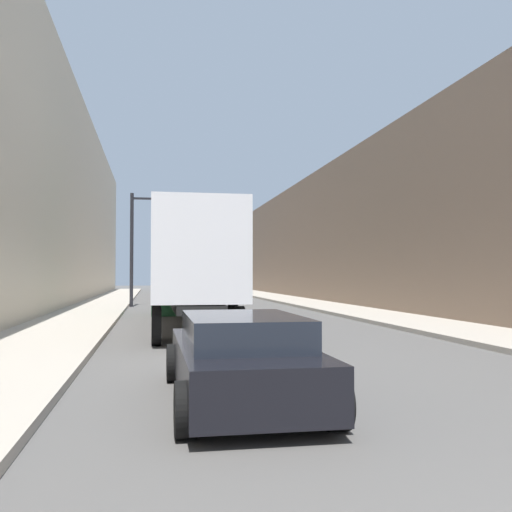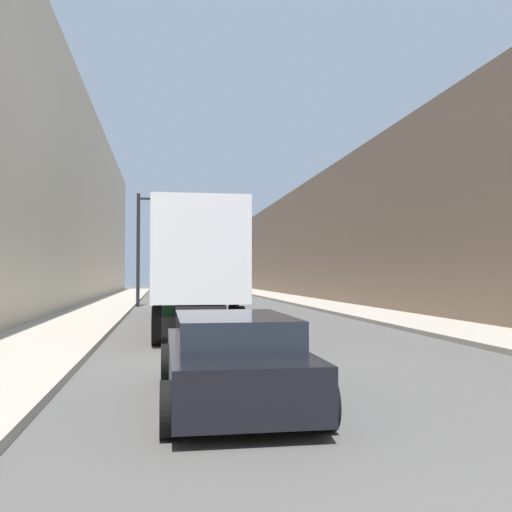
{
  "view_description": "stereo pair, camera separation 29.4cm",
  "coord_description": "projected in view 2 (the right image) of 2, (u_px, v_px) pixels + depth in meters",
  "views": [
    {
      "loc": [
        -3.35,
        -1.65,
        1.82
      ],
      "look_at": [
        -0.64,
        13.17,
        2.33
      ],
      "focal_mm": 40.0,
      "sensor_mm": 36.0,
      "label": 1
    },
    {
      "loc": [
        -3.06,
        -1.7,
        1.82
      ],
      "look_at": [
        -0.64,
        13.17,
        2.33
      ],
      "focal_mm": 40.0,
      "sensor_mm": 36.0,
      "label": 2
    }
  ],
  "objects": [
    {
      "name": "sedan_car",
      "position": [
        231.0,
        358.0,
        8.23
      ],
      "size": [
        2.01,
        4.74,
        1.26
      ],
      "color": "black",
      "rests_on": "ground"
    },
    {
      "name": "building_right",
      "position": [
        401.0,
        229.0,
        33.58
      ],
      "size": [
        6.0,
        80.0,
        9.05
      ],
      "color": "#846B56",
      "rests_on": "ground"
    },
    {
      "name": "building_left",
      "position": [
        17.0,
        186.0,
        30.2
      ],
      "size": [
        6.0,
        80.0,
        13.15
      ],
      "color": "beige",
      "rests_on": "ground"
    },
    {
      "name": "sidewalk_left",
      "position": [
        104.0,
        307.0,
        30.71
      ],
      "size": [
        3.1,
        80.0,
        0.15
      ],
      "color": "#B2A899",
      "rests_on": "ground"
    },
    {
      "name": "semi_truck",
      "position": [
        189.0,
        265.0,
        20.84
      ],
      "size": [
        2.47,
        14.11,
        3.83
      ],
      "color": "silver",
      "rests_on": "ground"
    },
    {
      "name": "traffic_signal_gantry",
      "position": [
        160.0,
        229.0,
        33.2
      ],
      "size": [
        5.63,
        0.35,
        6.57
      ],
      "color": "black",
      "rests_on": "ground"
    },
    {
      "name": "sidewalk_right",
      "position": [
        327.0,
        306.0,
        32.7
      ],
      "size": [
        3.1,
        80.0,
        0.15
      ],
      "color": "#B2A899",
      "rests_on": "ground"
    }
  ]
}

